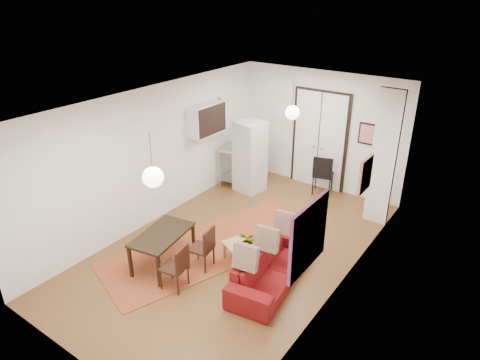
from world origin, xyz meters
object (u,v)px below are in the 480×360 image
Objects in this scene: sofa at (271,267)px; dining_table at (162,237)px; dining_chair_far at (177,261)px; black_side_chair at (325,170)px; fridge at (250,157)px; kitchen_counter at (241,156)px; coffee_table at (243,251)px; dining_chair_near at (204,243)px.

dining_table reaches higher than sofa.
black_side_chair is (0.47, 4.75, 0.12)m from dining_chair_far.
fridge reaches higher than black_side_chair.
fridge is 3.96m from dining_chair_far.
black_side_chair is (1.07, 4.48, 0.00)m from dining_table.
kitchen_counter is (-2.85, 3.15, 0.36)m from sofa.
coffee_table is 3.77m from kitchen_counter.
black_side_chair is at bearing 8.55° from kitchen_counter.
coffee_table is 0.94× the size of black_side_chair.
sofa is 3.70m from fridge.
dining_chair_far is at bearing 120.02° from sofa.
dining_chair_near is (-0.60, -0.39, 0.15)m from coffee_table.
coffee_table is 1.15× the size of dining_chair_near.
kitchen_counter reaches higher than dining_table.
dining_table is 1.57× the size of dining_chair_near.
dining_chair_far is at bearing -76.97° from kitchen_counter.
sofa is 0.66m from coffee_table.
kitchen_counter is 1.67× the size of dining_chair_near.
black_side_chair reaches higher than dining_chair_far.
dining_chair_far is at bearing -118.93° from coffee_table.
fridge is at bearing 97.88° from dining_table.
fridge is 3.56m from dining_table.
black_side_chair is (2.07, 0.61, -0.07)m from kitchen_counter.
fridge is at bearing -173.55° from dining_chair_far.
kitchen_counter is at bearing 34.08° from sofa.
dining_chair_near is at bearing -147.16° from coffee_table.
black_side_chair reaches higher than dining_table.
sofa is at bearing 20.99° from dining_table.
dining_chair_near is at bearing -62.60° from fridge.
sofa reaches higher than coffee_table.
coffee_table is 0.73× the size of dining_table.
dining_chair_far reaches higher than dining_table.
kitchen_counter is 4.44m from dining_chair_far.
black_side_chair is at bearing 91.98° from coffee_table.
fridge is 2.13× the size of dining_chair_far.
dining_table is (-1.20, -0.82, 0.27)m from coffee_table.
fridge is 1.75× the size of black_side_chair.
dining_chair_far reaches higher than sofa.
black_side_chair is (-0.13, 3.66, 0.27)m from coffee_table.
kitchen_counter reaches higher than dining_chair_far.
dining_chair_near reaches higher than dining_table.
black_side_chair is (-0.78, 3.77, 0.29)m from sofa.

